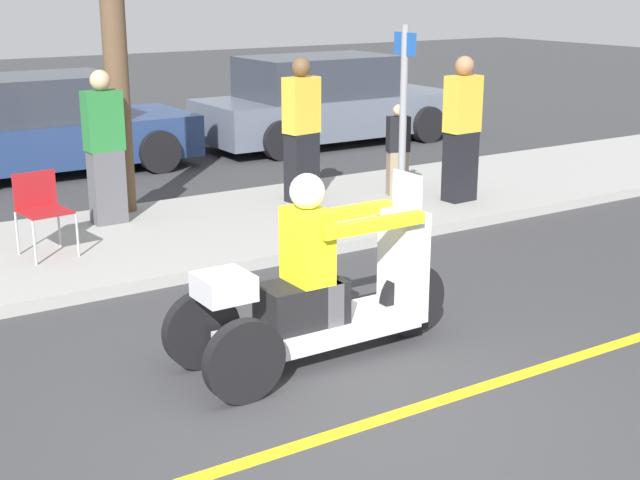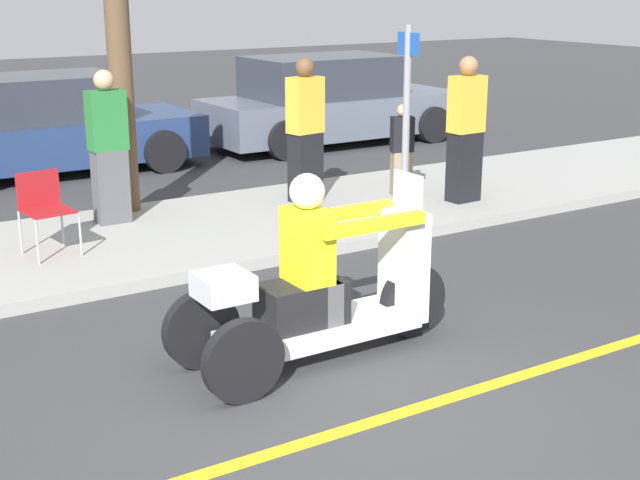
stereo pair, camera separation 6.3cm
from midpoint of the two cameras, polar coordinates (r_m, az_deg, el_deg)
ground_plane at (r=5.89m, az=3.12°, el=-11.74°), size 60.00×60.00×0.00m
lane_stripe at (r=6.07m, az=5.71°, el=-10.90°), size 24.00×0.12×0.01m
sidewalk_strip at (r=9.72m, az=-12.72°, el=-0.32°), size 28.00×2.80×0.12m
motorcycle_trike at (r=6.66m, az=0.32°, el=-3.49°), size 2.30×0.77×1.45m
spectator_with_child at (r=11.14m, az=9.46°, el=6.81°), size 0.44×0.28×1.78m
spectator_far_back at (r=10.25m, az=-13.21°, el=5.61°), size 0.41×0.25×1.72m
spectator_mid_group at (r=10.99m, az=-0.78°, el=6.86°), size 0.46×0.32×1.77m
spectator_by_tree at (r=11.39m, az=5.41°, el=5.64°), size 0.32×0.25×1.16m
folding_chair_curbside at (r=9.30m, az=-17.07°, el=2.22°), size 0.51×0.51×0.82m
parked_car_lot_right at (r=13.84m, az=-17.01°, el=6.91°), size 4.33×1.97×1.45m
parked_car_lot_left at (r=15.74m, az=0.80°, el=8.79°), size 4.65×1.98×1.53m
tree_trunk at (r=10.68m, az=-12.48°, el=10.22°), size 0.28×0.28×3.18m
street_sign at (r=9.85m, az=5.73°, el=7.72°), size 0.08×0.36×2.20m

